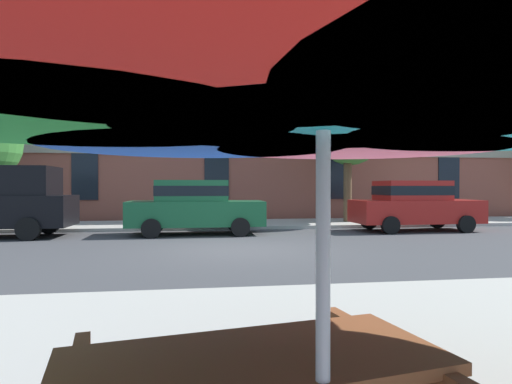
{
  "coord_description": "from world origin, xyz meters",
  "views": [
    {
      "loc": [
        -1.17,
        -10.7,
        1.56
      ],
      "look_at": [
        0.93,
        3.2,
        1.4
      ],
      "focal_mm": 30.48,
      "sensor_mm": 36.0,
      "label": 1
    }
  ],
  "objects_px": {
    "sedan_red": "(414,204)",
    "street_tree_middle": "(349,128)",
    "sedan_green": "(194,206)",
    "patio_umbrella": "(323,61)"
  },
  "relations": [
    {
      "from": "street_tree_middle",
      "to": "sedan_red",
      "type": "bearing_deg",
      "value": -64.35
    },
    {
      "from": "sedan_red",
      "to": "street_tree_middle",
      "type": "height_order",
      "value": "street_tree_middle"
    },
    {
      "from": "street_tree_middle",
      "to": "sedan_green",
      "type": "bearing_deg",
      "value": -155.91
    },
    {
      "from": "sedan_red",
      "to": "street_tree_middle",
      "type": "bearing_deg",
      "value": 115.65
    },
    {
      "from": "sedan_green",
      "to": "patio_umbrella",
      "type": "bearing_deg",
      "value": -88.16
    },
    {
      "from": "street_tree_middle",
      "to": "patio_umbrella",
      "type": "height_order",
      "value": "street_tree_middle"
    },
    {
      "from": "sedan_red",
      "to": "patio_umbrella",
      "type": "distance_m",
      "value": 14.7
    },
    {
      "from": "sedan_green",
      "to": "sedan_red",
      "type": "distance_m",
      "value": 7.73
    },
    {
      "from": "sedan_red",
      "to": "street_tree_middle",
      "type": "relative_size",
      "value": 0.77
    },
    {
      "from": "sedan_green",
      "to": "street_tree_middle",
      "type": "distance_m",
      "value": 7.6
    }
  ]
}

